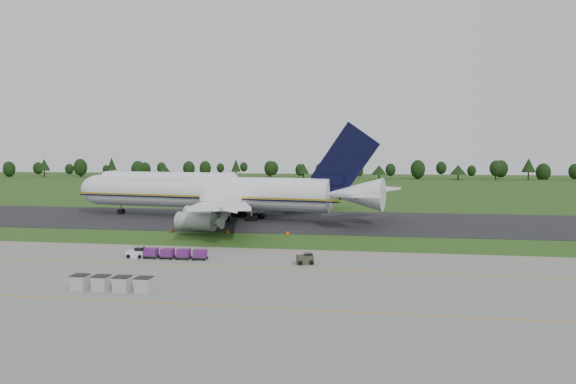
% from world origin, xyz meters
% --- Properties ---
extents(ground, '(600.00, 600.00, 0.00)m').
position_xyz_m(ground, '(0.00, 0.00, 0.00)').
color(ground, '#254615').
rests_on(ground, ground).
extents(apron, '(300.00, 52.00, 0.06)m').
position_xyz_m(apron, '(0.00, -34.00, 0.03)').
color(apron, slate).
rests_on(apron, ground).
extents(taxiway, '(300.00, 40.00, 0.08)m').
position_xyz_m(taxiway, '(0.00, 28.00, 0.04)').
color(taxiway, black).
rests_on(taxiway, ground).
extents(apron_markings, '(300.00, 30.20, 0.01)m').
position_xyz_m(apron_markings, '(0.00, -26.98, 0.06)').
color(apron_markings, '#C7920B').
rests_on(apron_markings, apron).
extents(tree_line, '(525.22, 23.24, 12.00)m').
position_xyz_m(tree_line, '(0.84, 219.62, 6.21)').
color(tree_line, black).
rests_on(tree_line, ground).
extents(aircraft, '(74.79, 71.41, 20.92)m').
position_xyz_m(aircraft, '(-16.05, 29.33, 5.97)').
color(aircraft, white).
rests_on(aircraft, ground).
extents(baggage_train, '(11.42, 1.46, 1.40)m').
position_xyz_m(baggage_train, '(-7.80, -18.22, 0.80)').
color(baggage_train, silver).
rests_on(baggage_train, apron).
extents(utility_cart, '(2.43, 1.90, 1.17)m').
position_xyz_m(utility_cart, '(11.65, -18.75, 0.63)').
color(utility_cart, '#313424').
rests_on(utility_cart, apron).
extents(uld_row, '(8.84, 1.64, 1.62)m').
position_xyz_m(uld_row, '(-6.49, -36.38, 0.87)').
color(uld_row, '#9E9E9E').
rests_on(uld_row, apron).
extents(edge_markers, '(22.35, 0.30, 0.60)m').
position_xyz_m(edge_markers, '(-5.97, 6.91, 0.27)').
color(edge_markers, '#ED5D07').
rests_on(edge_markers, ground).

